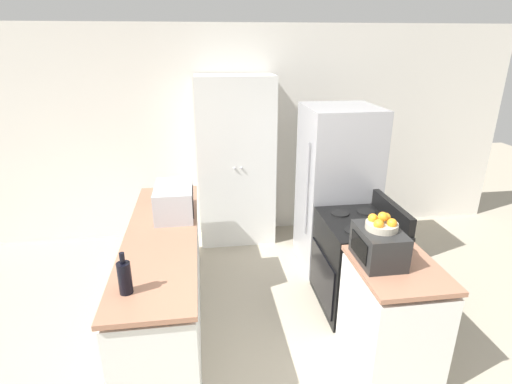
% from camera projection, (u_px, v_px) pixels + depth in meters
% --- Properties ---
extents(wall_back, '(7.00, 0.06, 2.60)m').
position_uv_depth(wall_back, '(240.00, 134.00, 5.01)').
color(wall_back, silver).
rests_on(wall_back, ground_plane).
extents(counter_left, '(0.60, 2.29, 0.88)m').
position_uv_depth(counter_left, '(165.00, 279.00, 3.53)').
color(counter_left, silver).
rests_on(counter_left, ground_plane).
extents(counter_right, '(0.60, 0.73, 0.88)m').
position_uv_depth(counter_right, '(391.00, 318.00, 3.03)').
color(counter_right, silver).
rests_on(counter_right, ground_plane).
extents(pantry_cabinet, '(0.92, 0.49, 2.04)m').
position_uv_depth(pantry_cabinet, '(236.00, 162.00, 4.84)').
color(pantry_cabinet, silver).
rests_on(pantry_cabinet, ground_plane).
extents(stove, '(0.66, 0.77, 1.04)m').
position_uv_depth(stove, '(356.00, 263.00, 3.74)').
color(stove, black).
rests_on(stove, ground_plane).
extents(refrigerator, '(0.76, 0.76, 1.79)m').
position_uv_depth(refrigerator, '(336.00, 189.00, 4.33)').
color(refrigerator, '#A3A3A8').
rests_on(refrigerator, ground_plane).
extents(microwave, '(0.35, 0.53, 0.28)m').
position_uv_depth(microwave, '(174.00, 201.00, 3.67)').
color(microwave, '#B2B2B7').
rests_on(microwave, counter_left).
extents(wine_bottle, '(0.09, 0.09, 0.29)m').
position_uv_depth(wine_bottle, '(125.00, 277.00, 2.53)').
color(wine_bottle, black).
rests_on(wine_bottle, counter_left).
extents(toaster_oven, '(0.30, 0.40, 0.25)m').
position_uv_depth(toaster_oven, '(379.00, 245.00, 2.90)').
color(toaster_oven, black).
rests_on(toaster_oven, counter_right).
extents(fruit_bowl, '(0.23, 0.23, 0.13)m').
position_uv_depth(fruit_bowl, '(382.00, 224.00, 2.85)').
color(fruit_bowl, '#B2A893').
rests_on(fruit_bowl, toaster_oven).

